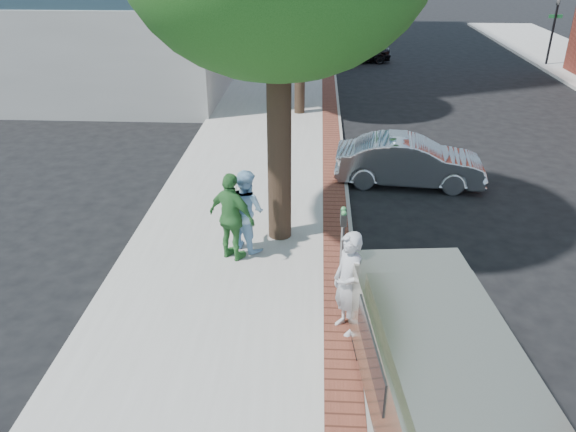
# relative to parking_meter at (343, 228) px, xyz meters

# --- Properties ---
(ground) EXTENTS (120.00, 120.00, 0.00)m
(ground) POSITION_rel_parking_meter_xyz_m (-0.76, -0.32, -1.21)
(ground) COLOR black
(ground) RESTS_ON ground
(sidewalk) EXTENTS (5.00, 60.00, 0.15)m
(sidewalk) POSITION_rel_parking_meter_xyz_m (-2.26, 7.68, -1.13)
(sidewalk) COLOR #9E9991
(sidewalk) RESTS_ON ground
(brick_strip) EXTENTS (0.60, 60.00, 0.01)m
(brick_strip) POSITION_rel_parking_meter_xyz_m (-0.06, 7.68, -1.05)
(brick_strip) COLOR brown
(brick_strip) RESTS_ON sidewalk
(curb) EXTENTS (0.10, 60.00, 0.15)m
(curb) POSITION_rel_parking_meter_xyz_m (0.29, 7.68, -1.13)
(curb) COLOR gray
(curb) RESTS_ON ground
(office_base) EXTENTS (18.20, 22.20, 4.00)m
(office_base) POSITION_rel_parking_meter_xyz_m (-13.76, 21.68, 0.79)
(office_base) COLOR gray
(office_base) RESTS_ON ground
(signal_near) EXTENTS (0.70, 0.15, 3.80)m
(signal_near) POSITION_rel_parking_meter_xyz_m (0.14, 21.68, 1.05)
(signal_near) COLOR black
(signal_near) RESTS_ON ground
(signal_far) EXTENTS (0.70, 0.15, 3.80)m
(signal_far) POSITION_rel_parking_meter_xyz_m (11.74, 21.68, 1.05)
(signal_far) COLOR black
(signal_far) RESTS_ON ground
(parking_meter) EXTENTS (0.12, 0.32, 1.47)m
(parking_meter) POSITION_rel_parking_meter_xyz_m (0.00, 0.00, 0.00)
(parking_meter) COLOR gray
(parking_meter) RESTS_ON sidewalk
(person_gray) EXTENTS (0.75, 0.83, 1.91)m
(person_gray) POSITION_rel_parking_meter_xyz_m (0.03, -1.84, -0.10)
(person_gray) COLOR #B3B3B8
(person_gray) RESTS_ON sidewalk
(person_officer) EXTENTS (1.12, 1.11, 1.83)m
(person_officer) POSITION_rel_parking_meter_xyz_m (-2.05, 0.99, -0.14)
(person_officer) COLOR #9CCCF1
(person_officer) RESTS_ON sidewalk
(person_green) EXTENTS (1.22, 0.98, 1.94)m
(person_green) POSITION_rel_parking_meter_xyz_m (-2.28, 0.51, -0.09)
(person_green) COLOR #397E3A
(person_green) RESTS_ON sidewalk
(sedan_silver) EXTENTS (4.23, 1.80, 1.36)m
(sedan_silver) POSITION_rel_parking_meter_xyz_m (2.06, 5.13, -0.53)
(sedan_silver) COLOR #B4B8BC
(sedan_silver) RESTS_ON ground
(bg_car) EXTENTS (4.50, 2.30, 1.47)m
(bg_car) POSITION_rel_parking_meter_xyz_m (1.31, 22.46, -0.47)
(bg_car) COLOR black
(bg_car) RESTS_ON ground
(van) EXTENTS (2.28, 4.94, 1.77)m
(van) POSITION_rel_parking_meter_xyz_m (1.17, -3.64, -0.24)
(van) COLOR gray
(van) RESTS_ON ground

